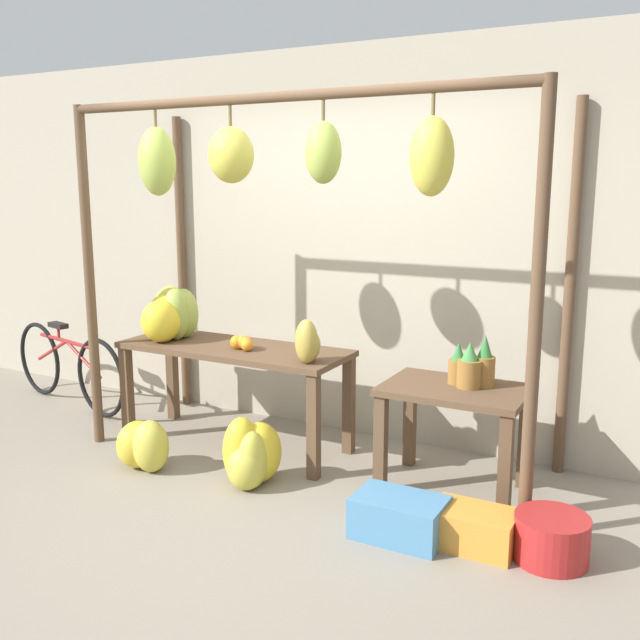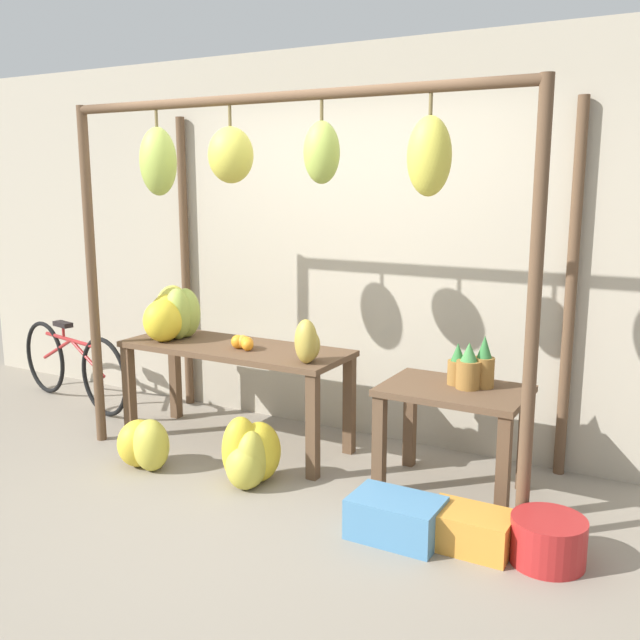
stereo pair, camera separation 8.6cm
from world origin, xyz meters
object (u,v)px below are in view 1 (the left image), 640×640
Objects in this scene: pineapple_cluster at (472,367)px; banana_pile_on_table at (171,315)px; papaya_pile at (307,343)px; banana_pile_ground_left at (144,445)px; orange_pile at (242,343)px; banana_pile_ground_right at (251,456)px; blue_bucket at (551,538)px; fruit_crate_purple at (473,528)px; fruit_crate_white at (399,517)px; parked_bicycle at (68,366)px.

banana_pile_on_table is at bearing -177.58° from pineapple_cluster.
banana_pile_ground_left is at bearing -152.96° from papaya_pile.
banana_pile_ground_right is at bearing -51.61° from orange_pile.
blue_bucket is (2.58, 0.08, -0.05)m from banana_pile_ground_left.
pineapple_cluster is 0.73× the size of fruit_crate_purple.
banana_pile_on_table is 1.33m from banana_pile_ground_right.
blue_bucket is at bearing -14.19° from papaya_pile.
banana_pile_ground_left is at bearing -67.70° from banana_pile_on_table.
orange_pile reaches higher than banana_pile_ground_left.
papaya_pile is at bearing 159.71° from fruit_crate_purple.
pineapple_cluster is 0.73× the size of banana_pile_ground_right.
banana_pile_ground_right is at bearing 9.53° from banana_pile_ground_left.
banana_pile_ground_right is 1.08m from fruit_crate_white.
fruit_crate_white is (1.44, -0.65, -0.66)m from orange_pile.
papaya_pile reaches higher than parked_bicycle.
banana_pile_on_table is at bearing -6.17° from parked_bicycle.
parked_bicycle reaches higher than fruit_crate_white.
orange_pile is 0.66× the size of papaya_pile.
orange_pile is (0.64, -0.03, -0.13)m from banana_pile_on_table.
pineapple_cluster reaches higher than fruit_crate_white.
orange_pile is 0.59m from papaya_pile.
parked_bicycle is 3.77m from fruit_crate_purple.
papaya_pile is at bearing -6.27° from parked_bicycle.
fruit_crate_white is 1.11× the size of fruit_crate_purple.
parked_bicycle is at bearing 173.83° from banana_pile_on_table.
fruit_crate_purple is at bearing -20.29° from papaya_pile.
parked_bicycle is (-3.45, 0.04, -0.43)m from pineapple_cluster.
fruit_crate_white is 1.26m from papaya_pile.
banana_pile_ground_left is 1.01× the size of fruit_crate_purple.
fruit_crate_white is at bearing -100.16° from pineapple_cluster.
orange_pile is at bearing 128.39° from banana_pile_ground_right.
banana_pile_on_table is 1.30× the size of fruit_crate_purple.
pineapple_cluster is 1.46m from banana_pile_ground_right.
parked_bicycle is 5.53× the size of papaya_pile.
parked_bicycle is (-1.87, 0.16, -0.43)m from orange_pile.
blue_bucket reaches higher than fruit_crate_purple.
banana_pile_ground_right is 0.78m from papaya_pile.
orange_pile is 1.93m from parked_bicycle.
blue_bucket is 0.86× the size of fruit_crate_purple.
papaya_pile is at bearing -6.36° from banana_pile_on_table.
orange_pile reaches higher than banana_pile_ground_right.
orange_pile is 0.84m from banana_pile_ground_right.
fruit_crate_purple is (1.24, -0.46, -0.75)m from papaya_pile.
papaya_pile is (1.21, -0.14, -0.05)m from banana_pile_on_table.
pineapple_cluster is 0.99m from fruit_crate_purple.
orange_pile reaches higher than fruit_crate_purple.
orange_pile is 2.35m from blue_bucket.
orange_pile is 2.02m from fruit_crate_purple.
fruit_crate_purple is at bearing -70.84° from pineapple_cluster.
banana_pile_on_table is at bearing 166.40° from fruit_crate_purple.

